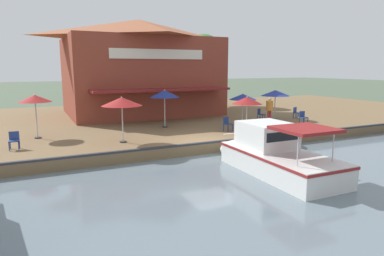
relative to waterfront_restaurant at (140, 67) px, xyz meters
name	(u,v)px	position (x,y,z in m)	size (l,w,h in m)	color
ground_plane	(211,155)	(13.30, -0.34, -4.54)	(220.00, 220.00, 0.00)	#4C5B47
quay_deck	(146,120)	(2.30, -0.34, -4.24)	(22.00, 56.00, 0.60)	brown
quay_edge_fender	(211,142)	(13.20, -0.34, -3.89)	(0.20, 50.40, 0.10)	#2D2D33
waterfront_restaurant	(140,67)	(0.00, 0.00, 0.00)	(11.18, 12.35, 7.77)	brown
patio_umbrella_by_entrance	(165,94)	(7.69, -0.74, -1.76)	(1.92, 1.92, 2.46)	#B7B7B7
patio_umbrella_back_row	(35,99)	(7.99, -8.34, -1.76)	(1.75, 1.75, 2.43)	#B7B7B7
patio_umbrella_far_corner	(247,101)	(11.80, 2.80, -1.98)	(1.75, 1.75, 2.21)	#B7B7B7
patio_umbrella_mid_patio_left	(243,97)	(9.34, 4.16, -2.01)	(1.81, 1.81, 2.17)	#B7B7B7
patio_umbrella_near_quay_edge	(275,93)	(7.96, 7.96, -1.96)	(2.12, 2.12, 2.24)	#B7B7B7
patio_umbrella_mid_patio_right	(122,102)	(11.05, -4.35, -1.82)	(2.06, 2.06, 2.38)	#B7B7B7
cafe_chair_far_corner_seat	(296,112)	(8.21, 9.86, -3.46)	(0.56, 0.56, 0.85)	navy
cafe_chair_beside_entrance	(303,117)	(10.32, 8.55, -3.46)	(0.48, 0.48, 0.85)	navy
cafe_chair_mid_patio	(260,114)	(7.79, 6.79, -3.46)	(0.59, 0.59, 0.85)	navy
cafe_chair_under_first_umbrella	(14,140)	(10.39, -9.40, -3.46)	(0.47, 0.47, 0.85)	navy
cafe_chair_back_row_seat	(227,123)	(10.52, 2.27, -3.46)	(0.54, 0.54, 0.85)	navy
person_mid_patio	(270,107)	(8.94, 6.70, -2.83)	(0.50, 0.50, 1.76)	#B23338
motorboat_distant_upstream	(270,153)	(16.87, 0.59, -3.74)	(6.59, 2.48, 2.16)	silver
tree_upstream_bank	(203,55)	(-3.14, 7.57, 1.20)	(4.14, 3.95, 7.23)	brown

